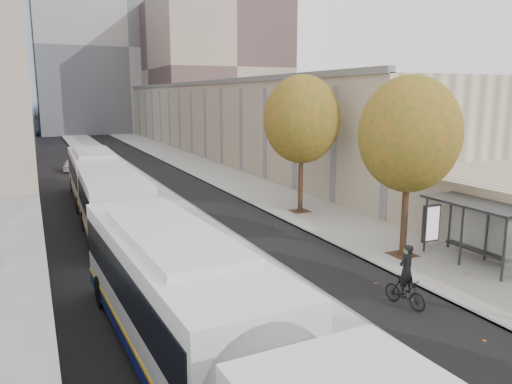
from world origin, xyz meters
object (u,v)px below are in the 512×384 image
bus_near (241,364)px  cyclist (406,284)px  distant_car (73,164)px  bus_far (101,186)px  bus_shelter (480,212)px

bus_near → cyclist: bus_near is taller
cyclist → distant_car: cyclist is taller
bus_near → cyclist: (7.44, 3.86, -0.94)m
cyclist → distant_car: size_ratio=0.60×
bus_near → bus_far: (0.13, 21.35, -0.03)m
bus_far → bus_shelter: bearing=-48.8°
bus_far → distant_car: 18.71m
bus_shelter → cyclist: (-5.50, -2.08, -1.41)m
bus_near → distant_car: (-0.04, 40.03, -1.13)m
bus_shelter → distant_car: size_ratio=1.25×
bus_shelter → bus_near: 14.25m
bus_shelter → cyclist: bearing=-159.3°
bus_far → distant_car: size_ratio=5.32×
cyclist → bus_far: bearing=102.1°
bus_shelter → distant_car: bus_shelter is taller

